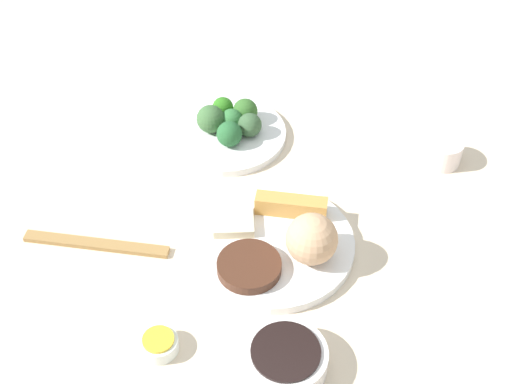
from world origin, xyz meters
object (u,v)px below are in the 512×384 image
(main_plate, at_px, (271,243))
(sauce_ramekin_hot_mustard, at_px, (159,345))
(teacup, at_px, (443,152))
(chopsticks_pair, at_px, (96,244))
(soy_sauce_bowl, at_px, (285,360))
(broccoli_plate, at_px, (226,134))

(main_plate, distance_m, sauce_ramekin_hot_mustard, 0.24)
(teacup, bearing_deg, sauce_ramekin_hot_mustard, 153.49)
(chopsticks_pair, bearing_deg, main_plate, -67.07)
(chopsticks_pair, bearing_deg, sauce_ramekin_hot_mustard, -124.26)
(main_plate, height_order, teacup, teacup)
(sauce_ramekin_hot_mustard, xyz_separation_m, teacup, (0.54, -0.27, 0.01))
(soy_sauce_bowl, bearing_deg, teacup, -11.54)
(broccoli_plate, bearing_deg, sauce_ramekin_hot_mustard, -166.00)
(broccoli_plate, bearing_deg, chopsticks_pair, 167.49)
(main_plate, height_order, sauce_ramekin_hot_mustard, sauce_ramekin_hot_mustard)
(chopsticks_pair, bearing_deg, broccoli_plate, -12.51)
(broccoli_plate, height_order, chopsticks_pair, broccoli_plate)
(teacup, relative_size, chopsticks_pair, 0.28)
(teacup, bearing_deg, chopsticks_pair, 132.42)
(sauce_ramekin_hot_mustard, height_order, teacup, teacup)
(broccoli_plate, bearing_deg, soy_sauce_bowl, -145.55)
(main_plate, bearing_deg, soy_sauce_bowl, -152.38)
(main_plate, distance_m, teacup, 0.37)
(broccoli_plate, bearing_deg, main_plate, -140.37)
(broccoli_plate, xyz_separation_m, teacup, (0.09, -0.38, 0.02))
(teacup, distance_m, chopsticks_pair, 0.62)
(sauce_ramekin_hot_mustard, relative_size, teacup, 0.80)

